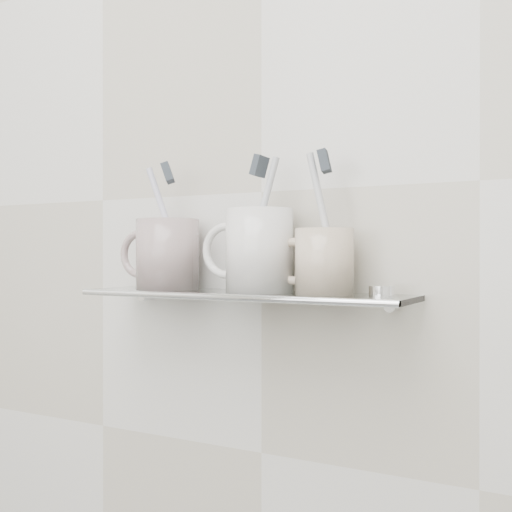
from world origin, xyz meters
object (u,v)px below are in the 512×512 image
Objects in this scene: mug_left at (168,254)px; mug_right at (324,262)px; mug_center at (259,251)px; shelf_glass at (241,295)px.

mug_left reaches higher than mug_right.
mug_right is (0.10, 0.00, -0.01)m from mug_center.
mug_center is 1.33× the size of mug_right.
shelf_glass is at bearing 1.30° from mug_left.
shelf_glass is 0.07m from mug_center.
mug_right is (0.13, 0.00, 0.05)m from shelf_glass.
mug_left is at bearing -161.08° from mug_center.
mug_center is 0.10m from mug_right.
mug_center reaches higher than shelf_glass.
mug_center is at bearing 10.30° from shelf_glass.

